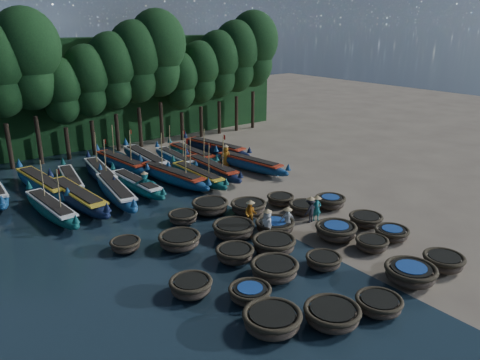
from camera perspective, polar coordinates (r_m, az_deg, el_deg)
ground at (r=28.59m, az=1.86°, el=-4.76°), size 120.00×120.00×0.00m
foliage_wall at (r=47.17m, az=-16.91°, el=10.19°), size 40.00×3.00×10.00m
coracle_0 at (r=18.90m, az=3.93°, el=-16.68°), size 2.73×2.73×0.82m
coracle_1 at (r=19.55m, az=11.16°, el=-15.81°), size 2.30×2.30×0.76m
coracle_2 at (r=20.72m, az=16.57°, el=-14.29°), size 1.97×1.97×0.66m
coracle_3 at (r=23.19m, az=20.07°, el=-10.63°), size 2.40×2.40×0.82m
coracle_4 at (r=24.84m, az=23.57°, el=-9.11°), size 1.99×1.99×0.79m
coracle_5 at (r=20.63m, az=1.23°, el=-13.59°), size 1.89×1.89×0.64m
coracle_6 at (r=22.20m, az=4.23°, el=-10.80°), size 2.28×2.28×0.83m
coracle_7 at (r=23.42m, az=10.15°, el=-9.68°), size 1.78×1.78×0.65m
coracle_8 at (r=25.63m, az=15.78°, el=-7.48°), size 1.75×1.75×0.67m
coracle_9 at (r=27.12m, az=18.00°, el=-6.18°), size 2.11×2.11×0.68m
coracle_10 at (r=21.06m, az=-6.01°, el=-12.75°), size 2.13×2.13×0.77m
coracle_11 at (r=23.61m, az=-0.64°, el=-8.97°), size 1.96×1.96×0.74m
coracle_12 at (r=24.45m, az=4.15°, el=-7.84°), size 2.30×2.30×0.83m
coracle_13 at (r=26.38m, az=11.62°, el=-6.09°), size 2.78×2.78×0.85m
coracle_14 at (r=28.39m, az=15.08°, el=-4.71°), size 2.08×2.08×0.71m
coracle_15 at (r=25.09m, az=-7.38°, el=-7.31°), size 2.64×2.64×0.78m
coracle_16 at (r=26.06m, az=-0.80°, el=-6.04°), size 2.50×2.50×0.84m
coracle_17 at (r=26.71m, az=4.27°, el=-5.58°), size 2.36×2.36×0.73m
coracle_18 at (r=29.43m, az=7.81°, el=-3.35°), size 2.21×2.21×0.72m
coracle_19 at (r=30.53m, az=10.95°, el=-2.59°), size 2.24×2.24×0.80m
coracle_20 at (r=25.33m, az=-13.80°, el=-7.67°), size 1.78×1.78×0.63m
coracle_21 at (r=28.04m, az=-6.97°, el=-4.53°), size 1.89×1.89×0.67m
coracle_22 at (r=29.22m, az=-3.66°, el=-3.22°), size 2.80×2.80×0.84m
coracle_23 at (r=29.15m, az=1.04°, el=-3.31°), size 2.39×2.39×0.79m
coracle_24 at (r=30.63m, az=4.94°, el=-2.37°), size 1.78×1.78×0.69m
long_boat_1 at (r=31.00m, az=-22.03°, el=-3.21°), size 1.90×7.92×3.37m
long_boat_2 at (r=32.15m, az=-19.30°, el=-1.96°), size 2.22×9.08×1.60m
long_boat_3 at (r=32.57m, az=-14.90°, el=-1.33°), size 2.60×8.36×1.48m
long_boat_4 at (r=33.79m, az=-12.52°, el=-0.50°), size 1.66×7.62×1.34m
long_boat_5 at (r=34.94m, az=-8.31°, el=0.51°), size 2.63×8.45×3.62m
long_boat_6 at (r=35.04m, az=-5.18°, el=0.59°), size 1.34×7.62×3.23m
long_boat_7 at (r=36.50m, az=-3.51°, el=1.44°), size 1.69×8.15×3.46m
long_boat_8 at (r=37.66m, az=1.18°, el=2.02°), size 2.66×8.11×1.44m
long_boat_10 at (r=35.64m, az=-22.97°, el=-0.42°), size 2.42×8.89×1.57m
long_boat_11 at (r=35.94m, az=-19.90°, el=-0.04°), size 2.56×7.42×1.32m
long_boat_12 at (r=37.07m, az=-16.65°, el=0.92°), size 2.42×7.93×3.40m
long_boat_13 at (r=39.16m, az=-14.31°, el=2.09°), size 2.27×8.11×3.46m
long_boat_14 at (r=39.53m, az=-11.45°, el=2.53°), size 2.03×8.93×1.57m
long_boat_15 at (r=39.69m, az=-7.90°, el=2.64°), size 1.68×7.36×3.13m
long_boat_16 at (r=40.76m, az=-5.92°, el=3.20°), size 1.45×7.81×1.38m
long_boat_17 at (r=42.36m, az=-3.02°, el=3.94°), size 2.92×8.48×1.51m
fisherman_0 at (r=25.83m, az=3.35°, el=-5.31°), size 0.61×0.86×1.85m
fisherman_1 at (r=28.41m, az=9.34°, el=-3.26°), size 0.65×0.56×1.70m
fisherman_2 at (r=27.29m, az=1.27°, el=-4.05°), size 0.92×0.94×1.73m
fisherman_3 at (r=28.15m, az=8.56°, el=-3.56°), size 1.04×0.67×1.73m
fisherman_4 at (r=26.51m, az=5.79°, el=-4.84°), size 0.96×0.68×1.71m
fisherman_5 at (r=32.71m, az=-11.51°, el=-0.44°), size 1.58×1.11×1.84m
fisherman_6 at (r=38.62m, az=-1.76°, el=3.03°), size 0.92×1.02×1.94m
tree_4 at (r=41.42m, az=-24.52°, el=13.37°), size 5.34×5.34×12.58m
tree_5 at (r=42.30m, az=-20.98°, el=10.18°), size 3.68×3.68×8.68m
tree_6 at (r=42.95m, az=-18.13°, el=11.52°), size 4.09×4.09×9.65m
tree_7 at (r=43.72m, az=-15.34°, el=12.78°), size 4.51×4.51×10.63m
tree_8 at (r=44.60m, az=-12.63°, el=13.97°), size 4.92×4.92×11.60m
tree_9 at (r=45.59m, az=-10.01°, el=15.08°), size 5.34×5.34×12.58m
tree_10 at (r=46.96m, az=-7.30°, el=11.99°), size 3.68×3.68×8.68m
tree_11 at (r=48.09m, az=-4.92°, el=13.04°), size 4.09×4.09×9.65m
tree_12 at (r=49.32m, az=-2.64°, el=14.02°), size 4.51×4.51×10.63m
tree_13 at (r=50.63m, az=-0.46°, el=14.93°), size 4.92×4.92×11.60m
tree_14 at (r=52.02m, az=1.63°, el=15.77°), size 5.34×5.34×12.58m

